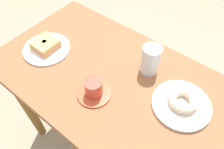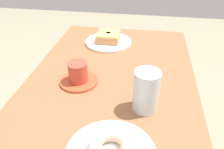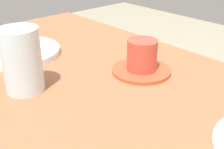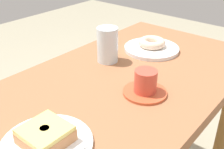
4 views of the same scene
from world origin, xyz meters
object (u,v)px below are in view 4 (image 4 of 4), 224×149
object	(u,v)px
donut_glazed_square	(45,135)
donut_sugar_ring	(152,43)
coffee_cup	(145,84)
water_glass	(107,45)
plate_sugar_ring	(151,49)
plate_glazed_square	(47,144)

from	to	relation	value
donut_glazed_square	donut_sugar_ring	world-z (taller)	donut_glazed_square
donut_glazed_square	coffee_cup	bearing A→B (deg)	171.85
water_glass	plate_sugar_ring	bearing A→B (deg)	159.00
plate_glazed_square	coffee_cup	distance (m)	0.34
donut_glazed_square	donut_sugar_ring	bearing A→B (deg)	-169.61
coffee_cup	plate_glazed_square	bearing A→B (deg)	-8.15
donut_glazed_square	coffee_cup	size ratio (longest dim) A/B	0.76
donut_sugar_ring	water_glass	world-z (taller)	water_glass
coffee_cup	water_glass	bearing A→B (deg)	-113.32
donut_glazed_square	plate_glazed_square	bearing A→B (deg)	90.00
plate_sugar_ring	donut_sugar_ring	size ratio (longest dim) A/B	2.03
donut_sugar_ring	coffee_cup	world-z (taller)	coffee_cup
donut_glazed_square	plate_sugar_ring	distance (m)	0.64
plate_glazed_square	plate_sugar_ring	size ratio (longest dim) A/B	0.97
plate_sugar_ring	donut_sugar_ring	bearing A→B (deg)	0.00
donut_sugar_ring	coffee_cup	distance (m)	0.34
plate_glazed_square	plate_sugar_ring	bearing A→B (deg)	-169.61
plate_glazed_square	donut_sugar_ring	xyz separation A→B (m)	(-0.63, -0.12, 0.03)
plate_glazed_square	coffee_cup	world-z (taller)	coffee_cup
plate_glazed_square	water_glass	bearing A→B (deg)	-156.70
donut_sugar_ring	plate_glazed_square	bearing A→B (deg)	10.39
donut_sugar_ring	coffee_cup	xyz separation A→B (m)	(0.29, 0.16, -0.00)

